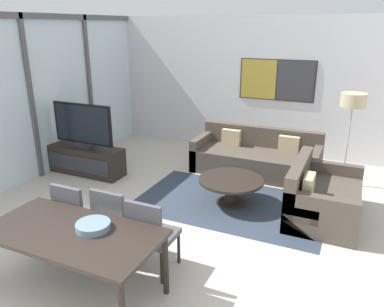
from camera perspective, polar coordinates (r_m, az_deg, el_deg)
wall_back at (r=8.07m, az=9.20°, el=10.20°), size 7.06×0.09×2.80m
window_wall_left at (r=7.01m, az=-23.61°, el=8.63°), size 0.07×6.15×2.80m
area_rug at (r=5.85m, az=5.85°, el=-7.55°), size 2.84×1.72×0.01m
tv_console at (r=7.15m, az=-15.84°, el=-0.96°), size 1.46×0.46×0.51m
television at (r=6.96m, az=-16.31°, el=4.11°), size 1.23×0.20×0.80m
sofa_main at (r=7.04m, az=9.80°, el=-0.69°), size 2.26×0.93×0.79m
sofa_side at (r=5.65m, az=18.76°, el=-6.52°), size 0.93×1.47×0.79m
coffee_table at (r=5.72m, az=5.95°, el=-4.80°), size 0.98×0.98×0.41m
dining_table at (r=3.90m, az=-17.77°, el=-12.10°), size 1.75×0.88×0.72m
dining_chair_left at (r=4.67m, az=-17.25°, el=-8.75°), size 0.46×0.46×0.90m
dining_chair_centre at (r=4.42m, az=-11.63°, el=-9.85°), size 0.46×0.46×0.90m
dining_chair_right at (r=4.12m, az=-6.41°, el=-11.85°), size 0.46×0.46×0.90m
fruit_bowl at (r=3.83m, az=-14.83°, el=-10.55°), size 0.34×0.34×0.07m
floor_lamp at (r=6.61m, az=23.30°, el=6.69°), size 0.40×0.40×1.58m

